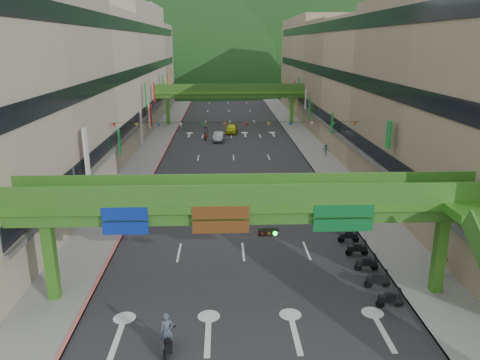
% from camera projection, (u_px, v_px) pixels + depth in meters
% --- Properties ---
extents(road_slab, '(18.00, 140.00, 0.02)m').
position_uv_depth(road_slab, '(232.00, 142.00, 69.28)').
color(road_slab, '#28282B').
rests_on(road_slab, ground).
extents(sidewalk_left, '(4.00, 140.00, 0.15)m').
position_uv_depth(sidewalk_left, '(157.00, 142.00, 68.86)').
color(sidewalk_left, gray).
rests_on(sidewalk_left, ground).
extents(sidewalk_right, '(4.00, 140.00, 0.15)m').
position_uv_depth(sidewalk_right, '(306.00, 141.00, 69.65)').
color(sidewalk_right, gray).
rests_on(sidewalk_right, ground).
extents(curb_left, '(0.20, 140.00, 0.18)m').
position_uv_depth(curb_left, '(170.00, 142.00, 68.93)').
color(curb_left, '#CC5959').
rests_on(curb_left, ground).
extents(curb_right, '(0.20, 140.00, 0.18)m').
position_uv_depth(curb_right, '(293.00, 141.00, 69.58)').
color(curb_right, gray).
rests_on(curb_right, ground).
extents(building_row_left, '(12.80, 95.00, 19.00)m').
position_uv_depth(building_row_left, '(98.00, 77.00, 65.92)').
color(building_row_left, '#9E937F').
rests_on(building_row_left, ground).
extents(building_row_right, '(12.80, 95.00, 19.00)m').
position_uv_depth(building_row_right, '(363.00, 76.00, 67.28)').
color(building_row_right, gray).
rests_on(building_row_right, ground).
extents(overpass_near, '(28.00, 12.27, 7.10)m').
position_uv_depth(overpass_near, '(266.00, 216.00, 25.08)').
color(overpass_near, '#4C9E2D').
rests_on(overpass_near, ground).
extents(overpass_far, '(28.00, 2.20, 7.10)m').
position_uv_depth(overpass_far, '(230.00, 94.00, 82.13)').
color(overpass_far, '#4C9E2D').
rests_on(overpass_far, ground).
extents(hill_left, '(168.00, 140.00, 112.00)m').
position_uv_depth(hill_left, '(186.00, 82.00, 174.17)').
color(hill_left, '#1C4419').
rests_on(hill_left, ground).
extents(hill_right, '(208.00, 176.00, 128.00)m').
position_uv_depth(hill_right, '(285.00, 78.00, 194.77)').
color(hill_right, '#1C4419').
rests_on(hill_right, ground).
extents(bunting_string, '(26.00, 0.36, 0.47)m').
position_uv_depth(bunting_string, '(236.00, 125.00, 48.42)').
color(bunting_string, black).
rests_on(bunting_string, ground).
extents(scooter_rider_near, '(0.72, 1.59, 2.08)m').
position_uv_depth(scooter_rider_near, '(167.00, 335.00, 21.90)').
color(scooter_rider_near, black).
rests_on(scooter_rider_near, ground).
extents(scooter_rider_mid, '(0.95, 1.58, 2.03)m').
position_uv_depth(scooter_rider_mid, '(256.00, 196.00, 41.34)').
color(scooter_rider_mid, black).
rests_on(scooter_rider_mid, ground).
extents(scooter_rider_left, '(0.93, 1.59, 1.85)m').
position_uv_depth(scooter_rider_left, '(165.00, 201.00, 40.67)').
color(scooter_rider_left, '#98969E').
rests_on(scooter_rider_left, ground).
extents(scooter_rider_far, '(0.91, 1.60, 2.17)m').
position_uv_depth(scooter_rider_far, '(206.00, 133.00, 70.23)').
color(scooter_rider_far, maroon).
rests_on(scooter_rider_far, ground).
extents(parked_scooter_row, '(1.60, 11.55, 1.08)m').
position_uv_depth(parked_scooter_row, '(362.00, 256.00, 31.07)').
color(parked_scooter_row, black).
rests_on(parked_scooter_row, ground).
extents(car_silver, '(1.75, 4.28, 1.38)m').
position_uv_depth(car_silver, '(219.00, 136.00, 69.54)').
color(car_silver, '#929298').
rests_on(car_silver, ground).
extents(car_yellow, '(2.14, 4.52, 1.49)m').
position_uv_depth(car_yellow, '(232.00, 129.00, 75.52)').
color(car_yellow, '#CCDC1D').
rests_on(car_yellow, ground).
extents(pedestrian_red, '(0.84, 0.67, 1.65)m').
position_uv_depth(pedestrian_red, '(368.00, 217.00, 37.15)').
color(pedestrian_red, '#A13209').
rests_on(pedestrian_red, ground).
extents(pedestrian_dark, '(1.04, 0.55, 1.70)m').
position_uv_depth(pedestrian_dark, '(441.00, 264.00, 29.22)').
color(pedestrian_dark, black).
rests_on(pedestrian_dark, ground).
extents(pedestrian_blue, '(0.80, 0.61, 1.52)m').
position_uv_depth(pedestrian_blue, '(326.00, 151.00, 59.91)').
color(pedestrian_blue, '#344858').
rests_on(pedestrian_blue, ground).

